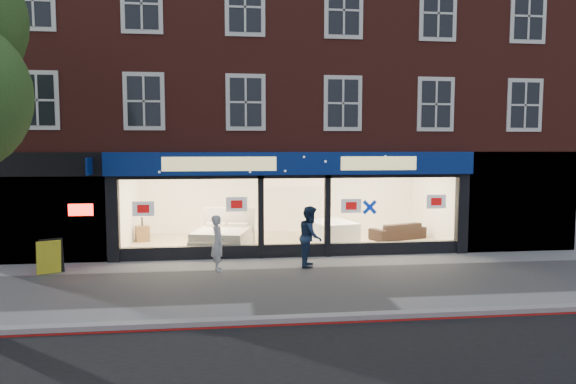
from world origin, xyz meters
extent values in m
plane|color=gray|center=(0.00, 0.00, 0.00)|extent=(120.00, 120.00, 0.00)
cube|color=#8C0A07|center=(0.00, -3.10, 0.01)|extent=(60.00, 0.10, 0.01)
cube|color=gray|center=(0.00, -2.90, 0.06)|extent=(60.00, 0.25, 0.12)
cube|color=tan|center=(0.00, 5.25, 0.05)|extent=(11.00, 4.50, 0.10)
cube|color=maroon|center=(0.00, 7.00, 6.65)|extent=(19.00, 8.00, 6.70)
cube|color=navy|center=(0.00, 2.88, 2.95)|extent=(11.40, 0.28, 0.70)
cube|color=black|center=(0.00, 3.08, 0.20)|extent=(11.00, 0.18, 0.40)
cube|color=black|center=(-5.50, 3.05, 1.30)|extent=(0.35, 0.30, 2.60)
cube|color=black|center=(5.50, 3.05, 1.30)|extent=(0.35, 0.30, 2.60)
cube|color=white|center=(-3.25, 3.00, 1.45)|extent=(4.20, 0.02, 2.10)
cube|color=white|center=(3.25, 3.00, 1.45)|extent=(4.20, 0.02, 2.10)
cube|color=white|center=(0.00, 3.25, 1.15)|extent=(1.80, 0.02, 2.10)
cube|color=silver|center=(0.00, 7.50, 1.30)|extent=(11.00, 0.20, 2.60)
cube|color=#FFEAC6|center=(0.00, 5.25, 2.60)|extent=(11.00, 4.50, 0.12)
cube|color=black|center=(-7.60, 3.30, 1.65)|extent=(3.80, 0.60, 3.30)
cube|color=#FF140C|center=(-6.40, 2.95, 1.60)|extent=(0.70, 0.04, 0.35)
cube|color=black|center=(7.50, 3.20, 1.65)|extent=(4.00, 0.40, 3.30)
cube|color=beige|center=(-2.28, 4.20, 0.28)|extent=(2.18, 2.40, 0.36)
cube|color=beige|center=(-2.28, 4.20, 0.59)|extent=(2.09, 2.31, 0.26)
cube|color=beige|center=(-2.02, 5.25, 0.71)|extent=(1.81, 0.55, 1.23)
cube|color=beige|center=(-2.48, 5.01, 0.78)|extent=(0.72, 0.48, 0.12)
cube|color=beige|center=(-1.73, 4.83, 0.78)|extent=(0.72, 0.48, 0.12)
cube|color=brown|center=(-5.10, 5.81, 0.38)|extent=(0.57, 0.57, 0.55)
cube|color=silver|center=(1.60, 5.07, 0.22)|extent=(1.79, 2.07, 0.24)
cube|color=silver|center=(1.60, 5.07, 0.45)|extent=(1.79, 2.07, 0.24)
cube|color=silver|center=(1.60, 5.07, 0.69)|extent=(1.79, 2.07, 0.24)
imported|color=black|center=(4.09, 5.18, 0.40)|extent=(2.20, 1.45, 0.60)
cube|color=yellow|center=(-6.90, 1.70, 0.48)|extent=(0.73, 0.62, 0.95)
imported|color=#B3B6BB|center=(-2.36, 1.51, 0.79)|extent=(0.46, 0.63, 1.57)
imported|color=#1B2D4B|center=(0.30, 1.74, 0.88)|extent=(0.84, 0.98, 1.76)
camera|label=1|loc=(-2.09, -12.73, 3.47)|focal=32.00mm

